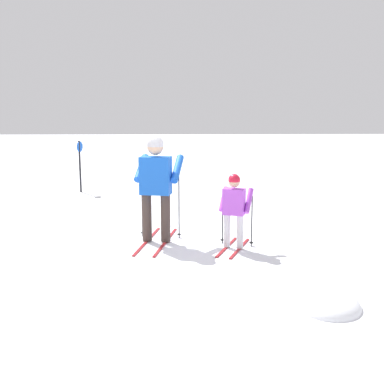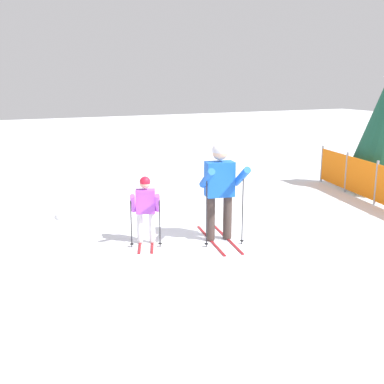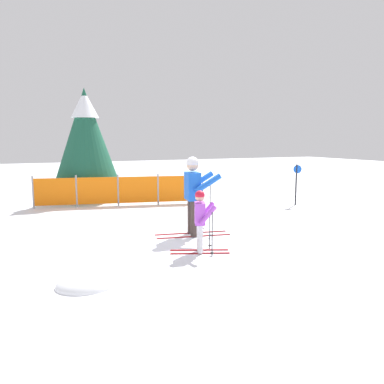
{
  "view_description": "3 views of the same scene",
  "coord_description": "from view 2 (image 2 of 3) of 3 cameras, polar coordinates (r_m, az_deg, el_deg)",
  "views": [
    {
      "loc": [
        -8.03,
        -0.65,
        2.33
      ],
      "look_at": [
        -0.59,
        -0.87,
        0.97
      ],
      "focal_mm": 45.0,
      "sensor_mm": 36.0,
      "label": 1
    },
    {
      "loc": [
        7.41,
        -4.37,
        2.92
      ],
      "look_at": [
        -0.03,
        -0.83,
        0.97
      ],
      "focal_mm": 45.0,
      "sensor_mm": 36.0,
      "label": 2
    },
    {
      "loc": [
        -3.52,
        -8.02,
        2.21
      ],
      "look_at": [
        -0.16,
        -0.51,
        1.05
      ],
      "focal_mm": 35.0,
      "sensor_mm": 36.0,
      "label": 3
    }
  ],
  "objects": [
    {
      "name": "ground_plane",
      "position": [
        9.08,
        4.83,
        -5.5
      ],
      "size": [
        60.0,
        60.0,
        0.0
      ],
      "primitive_type": "plane",
      "color": "white"
    },
    {
      "name": "skier_adult",
      "position": [
        8.67,
        3.34,
        1.13
      ],
      "size": [
        1.76,
        0.87,
        1.82
      ],
      "rotation": [
        0.0,
        0.0,
        -0.19
      ],
      "color": "maroon",
      "rests_on": "ground_plane"
    },
    {
      "name": "skier_child",
      "position": [
        8.63,
        -5.53,
        -1.52
      ],
      "size": [
        1.18,
        0.69,
        1.23
      ],
      "rotation": [
        0.0,
        0.0,
        -0.38
      ],
      "color": "maroon",
      "rests_on": "ground_plane"
    },
    {
      "name": "safety_fence",
      "position": [
        12.13,
        21.0,
        1.03
      ],
      "size": [
        5.29,
        1.23,
        1.06
      ],
      "rotation": [
        0.0,
        0.0,
        -0.22
      ],
      "color": "gray",
      "rests_on": "ground_plane"
    },
    {
      "name": "snow_mound",
      "position": [
        10.76,
        -13.83,
        -2.84
      ],
      "size": [
        0.94,
        0.8,
        0.37
      ],
      "primitive_type": "ellipsoid",
      "color": "white",
      "rests_on": "ground_plane"
    }
  ]
}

